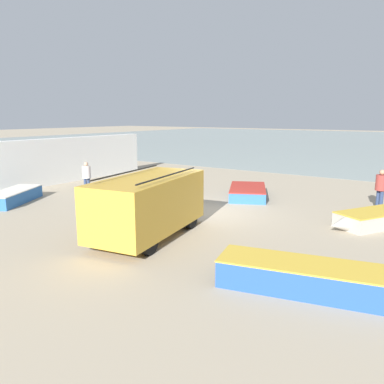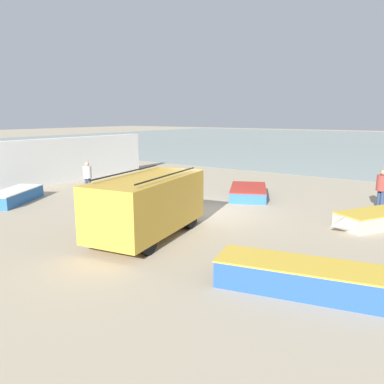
{
  "view_description": "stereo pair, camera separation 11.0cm",
  "coord_description": "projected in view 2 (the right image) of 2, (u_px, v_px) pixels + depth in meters",
  "views": [
    {
      "loc": [
        8.04,
        -12.93,
        3.98
      ],
      "look_at": [
        -0.19,
        -0.87,
        1.0
      ],
      "focal_mm": 35.0,
      "sensor_mm": 36.0,
      "label": 1
    },
    {
      "loc": [
        8.13,
        -12.87,
        3.98
      ],
      "look_at": [
        -0.19,
        -0.87,
        1.0
      ],
      "focal_mm": 35.0,
      "sensor_mm": 36.0,
      "label": 2
    }
  ],
  "objects": [
    {
      "name": "fisherman_0",
      "position": [
        175.0,
        186.0,
        15.8
      ],
      "size": [
        0.46,
        0.46,
        1.76
      ],
      "rotation": [
        0.0,
        0.0,
        3.15
      ],
      "color": "#38383D",
      "rests_on": "ground_plane"
    },
    {
      "name": "fishing_rowboat_4",
      "position": [
        375.0,
        219.0,
        13.67
      ],
      "size": [
        2.72,
        3.78,
        0.56
      ],
      "rotation": [
        0.0,
        0.0,
        4.18
      ],
      "color": "#ADA89E",
      "rests_on": "ground_plane"
    },
    {
      "name": "fisherman_2",
      "position": [
        382.0,
        186.0,
        15.94
      ],
      "size": [
        0.46,
        0.46,
        1.74
      ],
      "rotation": [
        0.0,
        0.0,
        0.96
      ],
      "color": "navy",
      "rests_on": "ground_plane"
    },
    {
      "name": "parked_van",
      "position": [
        148.0,
        204.0,
        12.4
      ],
      "size": [
        2.76,
        5.01,
        2.16
      ],
      "rotation": [
        0.0,
        0.0,
        1.74
      ],
      "color": "gold",
      "rests_on": "ground_plane"
    },
    {
      "name": "fishing_rowboat_0",
      "position": [
        248.0,
        192.0,
        18.67
      ],
      "size": [
        2.91,
        3.97,
        0.52
      ],
      "rotation": [
        0.0,
        0.0,
        2.01
      ],
      "color": "#2D66AD",
      "rests_on": "ground_plane"
    },
    {
      "name": "ground_plane",
      "position": [
        207.0,
        212.0,
        15.7
      ],
      "size": [
        200.0,
        200.0,
        0.0
      ],
      "primitive_type": "plane",
      "color": "tan"
    },
    {
      "name": "fishing_rowboat_1",
      "position": [
        12.0,
        197.0,
        17.31
      ],
      "size": [
        2.62,
        3.79,
        0.59
      ],
      "rotation": [
        0.0,
        0.0,
        5.21
      ],
      "color": "#2D66AD",
      "rests_on": "ground_plane"
    },
    {
      "name": "harbor_wall",
      "position": [
        61.0,
        161.0,
        22.4
      ],
      "size": [
        0.5,
        13.05,
        2.69
      ],
      "primitive_type": "cube",
      "color": "silver",
      "rests_on": "ground_plane"
    },
    {
      "name": "fishing_rowboat_3",
      "position": [
        315.0,
        279.0,
        8.51
      ],
      "size": [
        5.05,
        2.11,
        0.67
      ],
      "rotation": [
        0.0,
        0.0,
        0.23
      ],
      "color": "#234CA3",
      "rests_on": "ground_plane"
    },
    {
      "name": "fisherman_3",
      "position": [
        87.0,
        174.0,
        19.47
      ],
      "size": [
        0.43,
        0.43,
        1.65
      ],
      "rotation": [
        0.0,
        0.0,
        5.56
      ],
      "color": "navy",
      "rests_on": "ground_plane"
    },
    {
      "name": "fishing_rowboat_2",
      "position": [
        148.0,
        187.0,
        19.47
      ],
      "size": [
        2.87,
        5.02,
        0.67
      ],
      "rotation": [
        0.0,
        0.0,
        1.25
      ],
      "color": "#234CA3",
      "rests_on": "ground_plane"
    }
  ]
}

